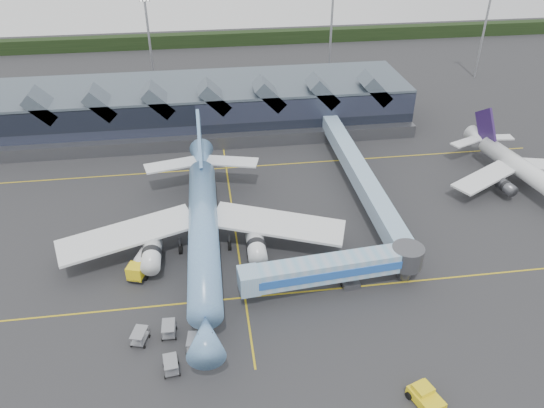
{
  "coord_description": "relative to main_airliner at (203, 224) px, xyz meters",
  "views": [
    {
      "loc": [
        -3.84,
        -60.22,
        47.83
      ],
      "look_at": [
        5.65,
        6.47,
        5.0
      ],
      "focal_mm": 35.0,
      "sensor_mm": 36.0,
      "label": 1
    }
  ],
  "objects": [
    {
      "name": "main_airliner",
      "position": [
        0.0,
        0.0,
        0.0
      ],
      "size": [
        42.02,
        48.22,
        15.51
      ],
      "rotation": [
        0.0,
        0.0,
        -0.02
      ],
      "color": "#6086C2",
      "rests_on": "ground"
    },
    {
      "name": "tree_line_far",
      "position": [
        4.8,
        106.79,
        -2.56
      ],
      "size": [
        260.0,
        4.0,
        4.0
      ],
      "primitive_type": "cube",
      "color": "black",
      "rests_on": "ground"
    },
    {
      "name": "taxi_stripes",
      "position": [
        4.8,
        6.79,
        -4.55
      ],
      "size": [
        120.0,
        60.0,
        0.01
      ],
      "color": "gold",
      "rests_on": "ground"
    },
    {
      "name": "fuel_truck",
      "position": [
        -8.39,
        -2.64,
        -2.94
      ],
      "size": [
        4.63,
        8.58,
        2.9
      ],
      "rotation": [
        0.0,
        0.0,
        -0.33
      ],
      "color": "black",
      "rests_on": "ground"
    },
    {
      "name": "baggage_carts",
      "position": [
        -4.91,
        -18.69,
        -3.61
      ],
      "size": [
        8.46,
        8.08,
        1.69
      ],
      "rotation": [
        0.0,
        0.0,
        -0.13
      ],
      "color": "#93949B",
      "rests_on": "ground"
    },
    {
      "name": "pushback_tug",
      "position": [
        22.04,
        -30.05,
        -3.71
      ],
      "size": [
        3.67,
        4.67,
        1.88
      ],
      "rotation": [
        0.0,
        0.0,
        0.34
      ],
      "color": "yellow",
      "rests_on": "ground"
    },
    {
      "name": "regional_jet",
      "position": [
        55.73,
        11.12,
        -1.18
      ],
      "size": [
        28.14,
        31.02,
        10.66
      ],
      "rotation": [
        0.0,
        0.0,
        0.16
      ],
      "color": "white",
      "rests_on": "ground"
    },
    {
      "name": "ground",
      "position": [
        4.8,
        -3.21,
        -4.56
      ],
      "size": [
        260.0,
        260.0,
        0.0
      ],
      "primitive_type": "plane",
      "color": "#262628",
      "rests_on": "ground"
    },
    {
      "name": "terminal",
      "position": [
        -0.26,
        44.14,
        0.32
      ],
      "size": [
        90.0,
        22.25,
        12.52
      ],
      "color": "black",
      "rests_on": "ground"
    },
    {
      "name": "jet_bridge",
      "position": [
        17.94,
        -11.01,
        -1.08
      ],
      "size": [
        25.25,
        5.78,
        5.2
      ],
      "rotation": [
        0.0,
        0.0,
        0.09
      ],
      "color": "#7CAECF",
      "rests_on": "ground"
    },
    {
      "name": "light_masts",
      "position": [
        25.8,
        59.59,
        7.93
      ],
      "size": [
        132.4,
        42.56,
        22.45
      ],
      "color": "gray",
      "rests_on": "ground"
    }
  ]
}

